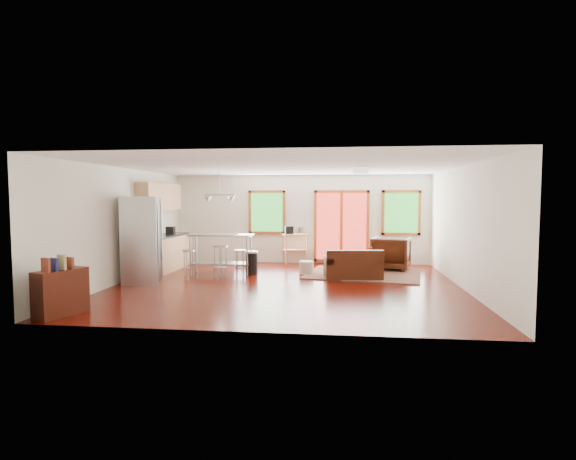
# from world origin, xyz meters

# --- Properties ---
(floor) EXTENTS (7.50, 7.00, 0.02)m
(floor) POSITION_xyz_m (0.00, 0.00, -0.01)
(floor) COLOR #340601
(floor) RESTS_ON ground
(ceiling) EXTENTS (7.50, 7.00, 0.02)m
(ceiling) POSITION_xyz_m (0.00, 0.00, 2.61)
(ceiling) COLOR white
(ceiling) RESTS_ON ground
(back_wall) EXTENTS (7.50, 0.02, 2.60)m
(back_wall) POSITION_xyz_m (0.00, 3.51, 1.30)
(back_wall) COLOR silver
(back_wall) RESTS_ON ground
(left_wall) EXTENTS (0.02, 7.00, 2.60)m
(left_wall) POSITION_xyz_m (-3.76, 0.00, 1.30)
(left_wall) COLOR silver
(left_wall) RESTS_ON ground
(right_wall) EXTENTS (0.02, 7.00, 2.60)m
(right_wall) POSITION_xyz_m (3.76, 0.00, 1.30)
(right_wall) COLOR silver
(right_wall) RESTS_ON ground
(front_wall) EXTENTS (7.50, 0.02, 2.60)m
(front_wall) POSITION_xyz_m (0.00, -3.51, 1.30)
(front_wall) COLOR silver
(front_wall) RESTS_ON ground
(window_left) EXTENTS (1.10, 0.05, 1.30)m
(window_left) POSITION_xyz_m (-1.00, 3.46, 1.50)
(window_left) COLOR #1A511A
(window_left) RESTS_ON back_wall
(french_doors) EXTENTS (1.60, 0.05, 2.10)m
(french_doors) POSITION_xyz_m (1.20, 3.46, 1.10)
(french_doors) COLOR #A62B20
(french_doors) RESTS_ON back_wall
(window_right) EXTENTS (1.10, 0.05, 1.30)m
(window_right) POSITION_xyz_m (2.90, 3.46, 1.50)
(window_right) COLOR #1A511A
(window_right) RESTS_ON back_wall
(rug) EXTENTS (3.09, 2.58, 0.03)m
(rug) POSITION_xyz_m (1.75, 1.59, 0.01)
(rug) COLOR #4F5D37
(rug) RESTS_ON floor
(loveseat) EXTENTS (1.42, 0.92, 0.71)m
(loveseat) POSITION_xyz_m (1.48, 1.00, 0.28)
(loveseat) COLOR black
(loveseat) RESTS_ON floor
(coffee_table) EXTENTS (1.13, 0.92, 0.39)m
(coffee_table) POSITION_xyz_m (1.69, 1.88, 0.34)
(coffee_table) COLOR #341209
(coffee_table) RESTS_ON floor
(armchair) EXTENTS (1.15, 1.11, 0.98)m
(armchair) POSITION_xyz_m (2.52, 2.47, 0.49)
(armchair) COLOR black
(armchair) RESTS_ON floor
(ottoman) EXTENTS (0.84, 0.84, 0.43)m
(ottoman) POSITION_xyz_m (1.33, 2.46, 0.21)
(ottoman) COLOR black
(ottoman) RESTS_ON floor
(pouf) EXTENTS (0.43, 0.43, 0.32)m
(pouf) POSITION_xyz_m (0.32, 1.59, 0.16)
(pouf) COLOR beige
(pouf) RESTS_ON floor
(vase) EXTENTS (0.21, 0.21, 0.30)m
(vase) POSITION_xyz_m (1.93, 1.98, 0.51)
(vase) COLOR silver
(vase) RESTS_ON coffee_table
(book) EXTENTS (0.19, 0.07, 0.26)m
(book) POSITION_xyz_m (2.00, 1.92, 0.53)
(book) COLOR maroon
(book) RESTS_ON coffee_table
(cabinets) EXTENTS (0.64, 2.24, 2.30)m
(cabinets) POSITION_xyz_m (-3.49, 1.70, 0.93)
(cabinets) COLOR tan
(cabinets) RESTS_ON floor
(refrigerator) EXTENTS (0.93, 0.92, 1.95)m
(refrigerator) POSITION_xyz_m (-3.28, -0.05, 0.98)
(refrigerator) COLOR #B7BABC
(refrigerator) RESTS_ON floor
(island) EXTENTS (1.60, 0.66, 1.01)m
(island) POSITION_xyz_m (-1.84, 1.36, 0.69)
(island) COLOR #B7BABC
(island) RESTS_ON floor
(cup) EXTENTS (0.14, 0.12, 0.12)m
(cup) POSITION_xyz_m (-1.46, 1.42, 1.01)
(cup) COLOR white
(cup) RESTS_ON island
(bar_stool_a) EXTENTS (0.31, 0.31, 0.64)m
(bar_stool_a) POSITION_xyz_m (-2.55, 0.96, 0.48)
(bar_stool_a) COLOR #B7BABC
(bar_stool_a) RESTS_ON floor
(bar_stool_b) EXTENTS (0.48, 0.48, 0.78)m
(bar_stool_b) POSITION_xyz_m (-1.71, 0.85, 0.58)
(bar_stool_b) COLOR #B7BABC
(bar_stool_b) RESTS_ON floor
(bar_stool_c) EXTENTS (0.39, 0.39, 0.64)m
(bar_stool_c) POSITION_xyz_m (-1.29, 1.13, 0.48)
(bar_stool_c) COLOR #B7BABC
(bar_stool_c) RESTS_ON floor
(trash_can) EXTENTS (0.36, 0.36, 0.58)m
(trash_can) POSITION_xyz_m (-1.05, 1.37, 0.30)
(trash_can) COLOR black
(trash_can) RESTS_ON floor
(kitchen_cart) EXTENTS (0.83, 0.67, 1.11)m
(kitchen_cart) POSITION_xyz_m (-0.16, 3.33, 0.76)
(kitchen_cart) COLOR tan
(kitchen_cart) RESTS_ON floor
(bookshelf) EXTENTS (0.59, 0.91, 1.00)m
(bookshelf) POSITION_xyz_m (-3.35, -2.95, 0.39)
(bookshelf) COLOR #341209
(bookshelf) RESTS_ON floor
(ceiling_flush) EXTENTS (0.35, 0.35, 0.12)m
(ceiling_flush) POSITION_xyz_m (1.60, 0.60, 2.53)
(ceiling_flush) COLOR white
(ceiling_flush) RESTS_ON ceiling
(pendant_light) EXTENTS (0.80, 0.18, 0.79)m
(pendant_light) POSITION_xyz_m (-1.90, 1.50, 1.90)
(pendant_light) COLOR gray
(pendant_light) RESTS_ON ceiling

